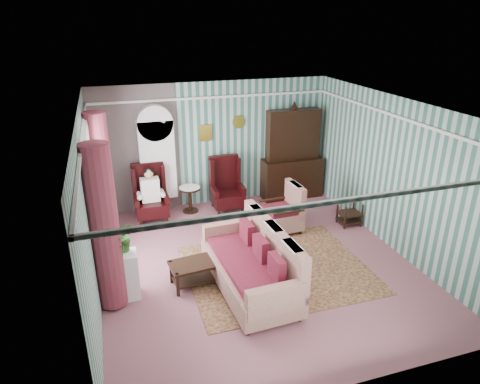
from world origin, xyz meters
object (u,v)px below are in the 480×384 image
object	(u,v)px
wingback_right	(227,185)
plant_stand	(121,276)
bookcase	(158,166)
wingback_left	(151,194)
nest_table	(349,213)
dresser_hutch	(293,152)
coffee_table	(195,273)
round_side_table	(190,200)
seated_woman	(151,195)
sofa	(249,266)
floral_armchair	(281,210)

from	to	relation	value
wingback_right	plant_stand	bearing A→B (deg)	-132.84
bookcase	wingback_left	size ratio (longest dim) A/B	1.79
bookcase	nest_table	bearing A→B (deg)	-26.92
dresser_hutch	coffee_table	world-z (taller)	dresser_hutch
dresser_hutch	round_side_table	bearing A→B (deg)	-177.36
seated_woman	plant_stand	world-z (taller)	seated_woman
seated_woman	bookcase	bearing A→B (deg)	57.34
sofa	bookcase	bearing A→B (deg)	12.26
wingback_left	sofa	bearing A→B (deg)	-68.94
wingback_left	seated_woman	bearing A→B (deg)	0.00
plant_stand	wingback_left	bearing A→B (deg)	73.78
round_side_table	coffee_table	distance (m)	2.94
bookcase	plant_stand	bearing A→B (deg)	-108.49
bookcase	nest_table	world-z (taller)	bookcase
wingback_right	bookcase	bearing A→B (deg)	165.43
wingback_left	wingback_right	bearing A→B (deg)	0.00
seated_woman	nest_table	world-z (taller)	seated_woman
seated_woman	sofa	xyz separation A→B (m)	(1.22, -3.17, -0.13)
dresser_hutch	wingback_right	world-z (taller)	dresser_hutch
plant_stand	wingback_right	bearing A→B (deg)	47.16
coffee_table	wingback_left	bearing A→B (deg)	98.39
nest_table	plant_stand	xyz separation A→B (m)	(-4.87, -1.20, 0.13)
bookcase	wingback_left	xyz separation A→B (m)	(-0.25, -0.39, -0.50)
dresser_hutch	plant_stand	bearing A→B (deg)	-144.92
round_side_table	coffee_table	bearing A→B (deg)	-99.72
bookcase	plant_stand	world-z (taller)	bookcase
bookcase	plant_stand	xyz separation A→B (m)	(-1.05, -3.14, -0.72)
sofa	floral_armchair	size ratio (longest dim) A/B	2.40
floral_armchair	nest_table	bearing A→B (deg)	-100.66
bookcase	seated_woman	world-z (taller)	bookcase
nest_table	sofa	world-z (taller)	sofa
bookcase	sofa	world-z (taller)	bookcase
nest_table	floral_armchair	size ratio (longest dim) A/B	0.57
nest_table	plant_stand	distance (m)	5.02
plant_stand	coffee_table	world-z (taller)	plant_stand
wingback_right	seated_woman	xyz separation A→B (m)	(-1.75, 0.00, -0.04)
wingback_right	plant_stand	distance (m)	3.76
wingback_right	plant_stand	world-z (taller)	wingback_right
seated_woman	plant_stand	size ratio (longest dim) A/B	1.47
floral_armchair	bookcase	bearing A→B (deg)	49.90
bookcase	dresser_hutch	world-z (taller)	dresser_hutch
wingback_left	seated_woman	size ratio (longest dim) A/B	1.06
wingback_right	wingback_left	bearing A→B (deg)	180.00
coffee_table	floral_armchair	bearing A→B (deg)	33.14
sofa	coffee_table	bearing A→B (deg)	59.48
wingback_left	wingback_right	xyz separation A→B (m)	(1.75, 0.00, 0.00)
wingback_right	coffee_table	xyz separation A→B (m)	(-1.35, -2.74, -0.41)
bookcase	plant_stand	distance (m)	3.39
wingback_right	seated_woman	world-z (taller)	wingback_right
bookcase	nest_table	distance (m)	4.37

